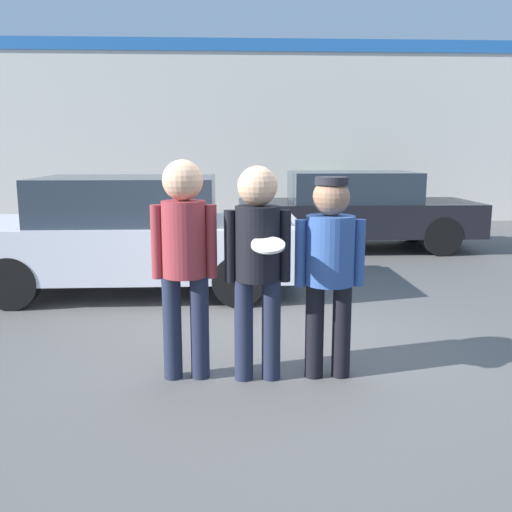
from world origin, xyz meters
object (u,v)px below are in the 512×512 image
object	(u,v)px
person_right	(330,259)
parked_car_far	(355,210)
person_middle_with_frisbee	(258,255)
person_left	(184,250)
shrub	(346,203)
parked_car_near	(134,235)

from	to	relation	value
person_right	parked_car_far	world-z (taller)	person_right
person_middle_with_frisbee	person_right	size ratio (longest dim) A/B	1.05
person_left	person_middle_with_frisbee	world-z (taller)	person_left
person_left	parked_car_far	world-z (taller)	person_left
shrub	parked_car_near	bearing A→B (deg)	-122.30
person_left	shrub	world-z (taller)	person_left
person_middle_with_frisbee	person_left	bearing A→B (deg)	174.44
parked_car_far	shrub	world-z (taller)	parked_car_far
person_middle_with_frisbee	parked_car_far	distance (m)	6.48
parked_car_near	person_left	bearing A→B (deg)	-73.57
parked_car_far	shrub	size ratio (longest dim) A/B	4.07
person_left	parked_car_far	distance (m)	6.64
person_left	parked_car_near	bearing A→B (deg)	106.43
person_middle_with_frisbee	parked_car_near	size ratio (longest dim) A/B	0.40
parked_car_near	parked_car_far	bearing A→B (deg)	40.71
person_left	shrub	bearing A→B (deg)	71.16
parked_car_far	shrub	bearing A→B (deg)	81.07
person_left	parked_car_far	bearing A→B (deg)	65.98
parked_car_near	shrub	world-z (taller)	parked_car_near
shrub	parked_car_far	bearing A→B (deg)	-98.93
person_right	parked_car_near	bearing A→B (deg)	123.92
person_left	parked_car_near	size ratio (longest dim) A/B	0.41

